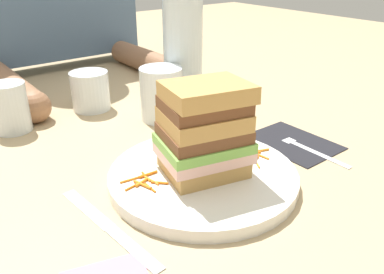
% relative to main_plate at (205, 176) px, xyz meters
% --- Properties ---
extents(ground_plane, '(3.00, 3.00, 0.00)m').
position_rel_main_plate_xyz_m(ground_plane, '(-0.00, 0.02, -0.01)').
color(ground_plane, tan).
extents(main_plate, '(0.26, 0.26, 0.02)m').
position_rel_main_plate_xyz_m(main_plate, '(0.00, 0.00, 0.00)').
color(main_plate, white).
rests_on(main_plate, ground_plane).
extents(sandwich, '(0.13, 0.12, 0.13)m').
position_rel_main_plate_xyz_m(sandwich, '(-0.00, -0.00, 0.07)').
color(sandwich, tan).
rests_on(sandwich, main_plate).
extents(carrot_shred_0, '(0.02, 0.02, 0.00)m').
position_rel_main_plate_xyz_m(carrot_shred_0, '(-0.07, 0.01, 0.01)').
color(carrot_shred_0, orange).
rests_on(carrot_shred_0, main_plate).
extents(carrot_shred_1, '(0.01, 0.03, 0.00)m').
position_rel_main_plate_xyz_m(carrot_shred_1, '(-0.08, 0.02, 0.01)').
color(carrot_shred_1, orange).
rests_on(carrot_shred_1, main_plate).
extents(carrot_shred_2, '(0.01, 0.03, 0.00)m').
position_rel_main_plate_xyz_m(carrot_shred_2, '(-0.09, 0.02, 0.01)').
color(carrot_shred_2, orange).
rests_on(carrot_shred_2, main_plate).
extents(carrot_shred_3, '(0.03, 0.01, 0.00)m').
position_rel_main_plate_xyz_m(carrot_shred_3, '(-0.07, 0.04, 0.01)').
color(carrot_shred_3, orange).
rests_on(carrot_shred_3, main_plate).
extents(carrot_shred_4, '(0.01, 0.03, 0.00)m').
position_rel_main_plate_xyz_m(carrot_shred_4, '(-0.08, 0.03, 0.01)').
color(carrot_shred_4, orange).
rests_on(carrot_shred_4, main_plate).
extents(carrot_shred_5, '(0.03, 0.01, 0.00)m').
position_rel_main_plate_xyz_m(carrot_shred_5, '(-0.10, 0.04, 0.01)').
color(carrot_shred_5, orange).
rests_on(carrot_shred_5, main_plate).
extents(carrot_shred_6, '(0.00, 0.03, 0.00)m').
position_rel_main_plate_xyz_m(carrot_shred_6, '(-0.09, 0.01, 0.01)').
color(carrot_shred_6, orange).
rests_on(carrot_shred_6, main_plate).
extents(carrot_shred_7, '(0.03, 0.01, 0.00)m').
position_rel_main_plate_xyz_m(carrot_shred_7, '(-0.10, 0.03, 0.01)').
color(carrot_shred_7, orange).
rests_on(carrot_shred_7, main_plate).
extents(carrot_shred_8, '(0.02, 0.01, 0.00)m').
position_rel_main_plate_xyz_m(carrot_shred_8, '(-0.09, 0.02, 0.01)').
color(carrot_shred_8, orange).
rests_on(carrot_shred_8, main_plate).
extents(carrot_shred_9, '(0.03, 0.02, 0.00)m').
position_rel_main_plate_xyz_m(carrot_shred_9, '(0.09, -0.00, 0.01)').
color(carrot_shred_9, orange).
rests_on(carrot_shred_9, main_plate).
extents(carrot_shred_10, '(0.03, 0.01, 0.00)m').
position_rel_main_plate_xyz_m(carrot_shred_10, '(0.10, -0.01, 0.01)').
color(carrot_shred_10, orange).
rests_on(carrot_shred_10, main_plate).
extents(carrot_shred_11, '(0.02, 0.00, 0.00)m').
position_rel_main_plate_xyz_m(carrot_shred_11, '(0.07, -0.02, 0.01)').
color(carrot_shred_11, orange).
rests_on(carrot_shred_11, main_plate).
extents(carrot_shred_12, '(0.02, 0.01, 0.00)m').
position_rel_main_plate_xyz_m(carrot_shred_12, '(0.08, -0.01, 0.01)').
color(carrot_shred_12, orange).
rests_on(carrot_shred_12, main_plate).
extents(carrot_shred_13, '(0.01, 0.02, 0.00)m').
position_rel_main_plate_xyz_m(carrot_shred_13, '(0.09, -0.02, 0.01)').
color(carrot_shred_13, orange).
rests_on(carrot_shred_13, main_plate).
extents(carrot_shred_14, '(0.02, 0.01, 0.00)m').
position_rel_main_plate_xyz_m(carrot_shred_14, '(0.08, -0.00, 0.01)').
color(carrot_shred_14, orange).
rests_on(carrot_shred_14, main_plate).
extents(carrot_shred_15, '(0.01, 0.02, 0.00)m').
position_rel_main_plate_xyz_m(carrot_shred_15, '(0.09, -0.00, 0.01)').
color(carrot_shred_15, orange).
rests_on(carrot_shred_15, main_plate).
extents(carrot_shred_16, '(0.01, 0.02, 0.00)m').
position_rel_main_plate_xyz_m(carrot_shred_16, '(0.07, -0.04, 0.01)').
color(carrot_shred_16, orange).
rests_on(carrot_shred_16, main_plate).
extents(napkin_dark, '(0.11, 0.14, 0.00)m').
position_rel_main_plate_xyz_m(napkin_dark, '(0.20, 0.00, -0.01)').
color(napkin_dark, black).
rests_on(napkin_dark, ground_plane).
extents(fork, '(0.02, 0.17, 0.00)m').
position_rel_main_plate_xyz_m(fork, '(0.20, -0.02, -0.00)').
color(fork, silver).
rests_on(fork, napkin_dark).
extents(knife, '(0.03, 0.20, 0.00)m').
position_rel_main_plate_xyz_m(knife, '(-0.16, -0.01, -0.01)').
color(knife, silver).
rests_on(knife, ground_plane).
extents(juice_glass, '(0.08, 0.08, 0.10)m').
position_rel_main_plate_xyz_m(juice_glass, '(0.08, 0.23, 0.03)').
color(juice_glass, white).
rests_on(juice_glass, ground_plane).
extents(water_bottle, '(0.08, 0.08, 0.29)m').
position_rel_main_plate_xyz_m(water_bottle, '(0.16, 0.26, 0.12)').
color(water_bottle, silver).
rests_on(water_bottle, ground_plane).
extents(empty_tumbler_0, '(0.08, 0.08, 0.08)m').
position_rel_main_plate_xyz_m(empty_tumbler_0, '(-0.01, 0.36, 0.03)').
color(empty_tumbler_0, silver).
rests_on(empty_tumbler_0, ground_plane).
extents(empty_tumbler_1, '(0.06, 0.06, 0.09)m').
position_rel_main_plate_xyz_m(empty_tumbler_1, '(-0.16, 0.35, 0.04)').
color(empty_tumbler_1, silver).
rests_on(empty_tumbler_1, ground_plane).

